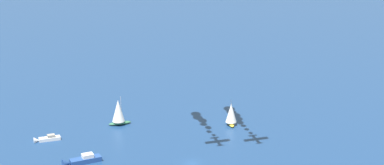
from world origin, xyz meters
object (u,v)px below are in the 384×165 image
(sailboat_near_centre, at_px, (231,114))
(motorboat_offshore, at_px, (80,161))
(motorboat_far_stbd, at_px, (46,139))
(sailboat_trailing, at_px, (118,112))

(sailboat_near_centre, xyz_separation_m, motorboat_offshore, (51.12, 6.51, -2.87))
(sailboat_near_centre, bearing_deg, motorboat_offshore, 7.26)
(sailboat_near_centre, relative_size, motorboat_far_stbd, 1.02)
(sailboat_near_centre, xyz_separation_m, motorboat_far_stbd, (55.27, -13.55, -3.09))
(sailboat_near_centre, bearing_deg, sailboat_trailing, -27.43)
(sailboat_near_centre, distance_m, motorboat_far_stbd, 56.99)
(motorboat_far_stbd, relative_size, sailboat_trailing, 0.86)
(motorboat_far_stbd, bearing_deg, motorboat_offshore, 101.68)
(sailboat_near_centre, height_order, motorboat_far_stbd, sailboat_near_centre)
(motorboat_offshore, bearing_deg, sailboat_trailing, -131.00)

